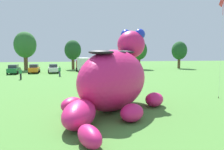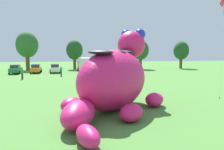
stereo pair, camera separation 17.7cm
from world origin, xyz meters
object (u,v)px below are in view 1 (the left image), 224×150
Objects in this scene: box_truck at (83,65)px; spectator_mid_field at (60,71)px; spectator_wandering at (21,74)px; car_white at (53,69)px; car_orange at (34,69)px; spectator_by_cars at (94,72)px; spectator_near_inflatable at (108,71)px; giant_inflatable_creature at (114,79)px; car_green at (14,69)px; spectator_far_side at (122,74)px.

spectator_mid_field is at bearing -123.85° from box_truck.
car_white is at bearing 68.91° from spectator_wandering.
spectator_mid_field is 6.52m from spectator_wandering.
car_orange is 0.97× the size of car_white.
car_orange is 8.40m from spectator_mid_field.
spectator_mid_field is at bearing 151.13° from spectator_by_cars.
car_white is 11.92m from spectator_by_cars.
spectator_near_inflatable is at bearing -37.03° from car_white.
car_green is at bearing 116.81° from giant_inflatable_creature.
car_white is (7.14, 0.77, 0.00)m from car_green.
spectator_wandering is (-5.48, -3.54, 0.00)m from spectator_mid_field.
spectator_mid_field and spectator_by_cars have the same top height.
spectator_wandering is at bearing -69.55° from car_green.
car_white is at bearing 105.23° from spectator_mid_field.
car_green is at bearing -173.88° from car_white.
box_truck is 7.61m from spectator_mid_field.
spectator_mid_field is (5.31, -6.51, -0.01)m from car_orange.
car_green is 13.10m from box_truck.
box_truck reaches higher than spectator_mid_field.
car_orange is at bearing 16.25° from car_green.
spectator_far_side is (9.52, -6.54, 0.00)m from spectator_mid_field.
giant_inflatable_creature is 6.70× the size of spectator_near_inflatable.
car_white reaches higher than spectator_mid_field.
giant_inflatable_creature is 29.19m from box_truck.
car_orange is 9.56m from box_truck.
car_orange is 3.62m from car_white.
giant_inflatable_creature reaches higher than spectator_far_side.
giant_inflatable_creature is 21.93m from spectator_near_inflatable.
spectator_wandering is at bearing -111.09° from car_white.
car_green is 18.19m from spectator_near_inflatable.
giant_inflatable_creature is at bearing -63.19° from car_green.
car_white is 10.49m from spectator_wandering.
box_truck is 3.88× the size of spectator_wandering.
box_truck is at bearing 117.58° from spectator_near_inflatable.
spectator_far_side is (5.30, -12.83, -0.75)m from box_truck.
car_green is at bearing 148.18° from spectator_mid_field.
car_orange is at bearing 110.18° from giant_inflatable_creature.
spectator_wandering is (-9.69, -9.82, -0.75)m from box_truck.
spectator_mid_field is at bearing 145.51° from spectator_far_side.
giant_inflatable_creature reaches higher than spectator_mid_field.
car_white is at bearing -4.18° from car_orange.
spectator_mid_field is 6.46m from spectator_by_cars.
spectator_far_side is (11.22, -12.79, -0.01)m from car_white.
giant_inflatable_creature reaches higher than spectator_near_inflatable.
box_truck is 3.88× the size of spectator_mid_field.
car_white reaches higher than spectator_near_inflatable.
giant_inflatable_creature is 6.70× the size of spectator_mid_field.
car_orange is 2.45× the size of spectator_mid_field.
car_orange is at bearing 175.82° from car_white.
car_white is at bearing -179.64° from box_truck.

